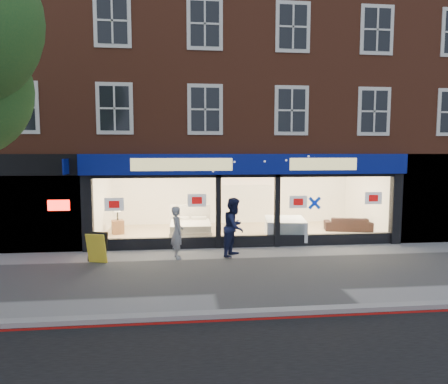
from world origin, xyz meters
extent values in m
plane|color=gray|center=(0.00, 0.00, 0.00)|extent=(120.00, 120.00, 0.00)
cube|color=#8C0A07|center=(0.00, -3.10, 0.01)|extent=(60.00, 0.10, 0.01)
cube|color=gray|center=(0.00, -2.90, 0.06)|extent=(60.00, 0.25, 0.12)
cube|color=tan|center=(0.00, 5.25, 0.05)|extent=(11.00, 4.50, 0.10)
cube|color=brown|center=(0.00, 7.00, 6.65)|extent=(19.00, 8.00, 6.70)
cube|color=navy|center=(0.00, 2.88, 2.95)|extent=(11.40, 0.28, 0.70)
cube|color=black|center=(0.00, 3.08, 0.20)|extent=(11.00, 0.18, 0.40)
cube|color=black|center=(-5.50, 3.05, 1.30)|extent=(0.35, 0.30, 2.60)
cube|color=black|center=(5.50, 3.05, 1.30)|extent=(0.35, 0.30, 2.60)
cube|color=white|center=(-3.25, 3.00, 1.45)|extent=(4.20, 0.02, 2.10)
cube|color=white|center=(3.25, 3.00, 1.45)|extent=(4.20, 0.02, 2.10)
cube|color=white|center=(0.00, 3.25, 1.15)|extent=(1.80, 0.02, 2.10)
cube|color=silver|center=(0.00, 7.50, 1.30)|extent=(11.00, 0.20, 2.60)
cube|color=#FFEAC6|center=(0.00, 5.25, 2.60)|extent=(11.00, 4.50, 0.12)
cube|color=black|center=(-7.60, 3.30, 1.65)|extent=(3.80, 0.60, 3.30)
cube|color=#FF140C|center=(-6.40, 2.95, 1.60)|extent=(0.70, 0.04, 0.35)
cube|color=black|center=(7.50, 3.20, 1.65)|extent=(4.00, 0.40, 3.30)
cube|color=silver|center=(-2.00, 4.56, 0.26)|extent=(1.60, 1.87, 0.32)
cube|color=silver|center=(-2.00, 4.56, 0.54)|extent=(1.53, 1.80, 0.23)
cube|color=silver|center=(-1.99, 5.54, 0.66)|extent=(1.66, 0.14, 1.11)
cube|color=silver|center=(-2.34, 5.23, 0.71)|extent=(0.60, 0.30, 0.11)
cube|color=silver|center=(-1.65, 5.22, 0.71)|extent=(0.60, 0.30, 0.11)
cube|color=brown|center=(-4.88, 5.41, 0.38)|extent=(0.56, 0.56, 0.55)
cube|color=white|center=(1.60, 4.00, 0.22)|extent=(1.73, 2.06, 0.24)
cube|color=white|center=(1.60, 4.00, 0.47)|extent=(1.73, 2.06, 0.24)
cube|color=white|center=(1.60, 4.00, 0.71)|extent=(1.73, 2.06, 0.24)
imported|color=black|center=(4.60, 5.08, 0.38)|extent=(2.06, 1.19, 0.56)
cube|color=yellow|center=(-4.90, 1.53, 0.47)|extent=(0.69, 0.54, 0.93)
imported|color=#95969C|center=(-2.47, 1.81, 0.83)|extent=(0.52, 0.68, 1.66)
imported|color=#161C40|center=(-0.64, 1.90, 0.95)|extent=(1.08, 1.16, 1.90)
camera|label=1|loc=(-2.33, -10.72, 3.35)|focal=32.00mm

